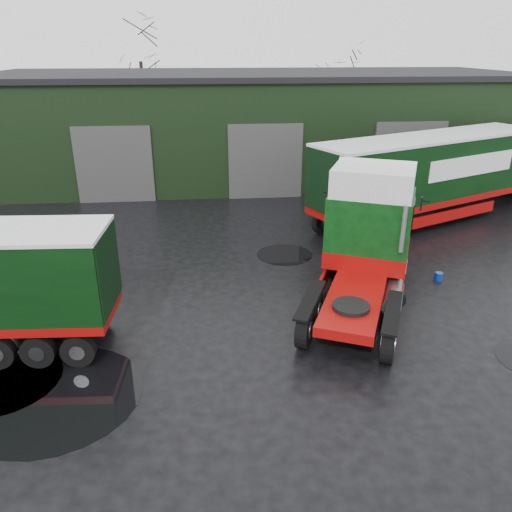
{
  "coord_description": "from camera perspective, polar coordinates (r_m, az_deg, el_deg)",
  "views": [
    {
      "loc": [
        -1.19,
        -12.65,
        7.78
      ],
      "look_at": [
        0.25,
        1.67,
        1.7
      ],
      "focal_mm": 35.0,
      "sensor_mm": 36.0,
      "label": 1
    }
  ],
  "objects": [
    {
      "name": "ground",
      "position": [
        14.89,
        -0.32,
        -8.57
      ],
      "size": [
        100.0,
        100.0,
        0.0
      ],
      "primitive_type": "plane",
      "color": "black"
    },
    {
      "name": "tree_back_b",
      "position": [
        44.27,
        9.35,
        17.4
      ],
      "size": [
        4.4,
        4.4,
        7.5
      ],
      "primitive_type": null,
      "color": "black",
      "rests_on": "ground"
    },
    {
      "name": "puddle_2",
      "position": [
        14.44,
        -27.07,
        -12.53
      ],
      "size": [
        2.94,
        2.94,
        0.01
      ],
      "primitive_type": "cylinder",
      "color": "black",
      "rests_on": "ground"
    },
    {
      "name": "warehouse",
      "position": [
        33.13,
        -0.17,
        14.89
      ],
      "size": [
        32.4,
        12.4,
        6.3
      ],
      "color": "black",
      "rests_on": "ground"
    },
    {
      "name": "puddle_0",
      "position": [
        13.37,
        -21.91,
        -14.58
      ],
      "size": [
        4.16,
        4.16,
        0.01
      ],
      "primitive_type": "cylinder",
      "color": "black",
      "rests_on": "ground"
    },
    {
      "name": "puddle_4",
      "position": [
        17.27,
        13.36,
        -4.53
      ],
      "size": [
        2.1,
        2.1,
        0.01
      ],
      "primitive_type": "cylinder",
      "color": "black",
      "rests_on": "ground"
    },
    {
      "name": "hero_tractor",
      "position": [
        15.29,
        12.02,
        0.82
      ],
      "size": [
        5.53,
        7.55,
        4.32
      ],
      "primitive_type": null,
      "rotation": [
        0.0,
        0.0,
        -0.42
      ],
      "color": "#09340E",
      "rests_on": "ground"
    },
    {
      "name": "puddle_1",
      "position": [
        20.15,
        3.25,
        0.17
      ],
      "size": [
        2.25,
        2.25,
        0.01
      ],
      "primitive_type": "cylinder",
      "color": "black",
      "rests_on": "ground"
    },
    {
      "name": "tree_back_a",
      "position": [
        43.02,
        -12.81,
        18.34
      ],
      "size": [
        4.4,
        4.4,
        9.5
      ],
      "primitive_type": null,
      "color": "black",
      "rests_on": "ground"
    },
    {
      "name": "lorry_right",
      "position": [
        24.6,
        19.1,
        8.21
      ],
      "size": [
        15.4,
        8.96,
        4.12
      ],
      "primitive_type": null,
      "rotation": [
        0.0,
        0.0,
        -1.14
      ],
      "color": "silver",
      "rests_on": "ground"
    },
    {
      "name": "wash_bucket",
      "position": [
        19.09,
        20.16,
        -2.2
      ],
      "size": [
        0.33,
        0.33,
        0.27
      ],
      "primitive_type": "cylinder",
      "rotation": [
        0.0,
        0.0,
        0.15
      ],
      "color": "#062190",
      "rests_on": "ground"
    }
  ]
}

